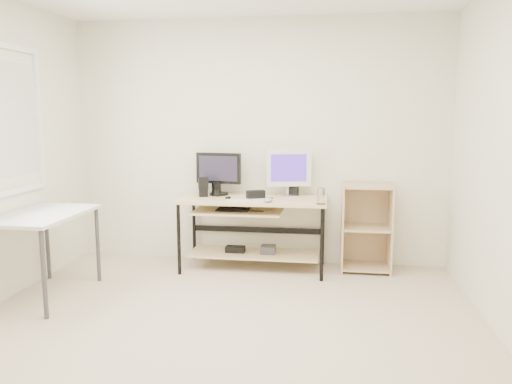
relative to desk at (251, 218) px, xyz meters
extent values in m
cube|color=beige|center=(0.03, -1.66, -0.54)|extent=(4.00, 4.00, 0.01)
cube|color=silver|center=(0.03, 0.34, 0.76)|extent=(4.00, 0.01, 2.60)
cube|color=silver|center=(0.03, -3.66, 0.76)|extent=(4.00, 0.01, 2.60)
cube|color=white|center=(-1.96, -1.06, 1.01)|extent=(0.01, 1.00, 1.20)
cube|color=beige|center=(0.03, -0.01, 0.20)|extent=(1.50, 0.65, 0.03)
cube|color=beige|center=(-0.12, -0.06, 0.08)|extent=(0.90, 0.49, 0.02)
cube|color=beige|center=(0.03, 0.04, -0.39)|extent=(1.35, 0.46, 0.02)
cube|color=black|center=(-0.17, -0.06, 0.10)|extent=(0.33, 0.22, 0.01)
cylinder|color=black|center=(0.08, -0.11, 0.10)|extent=(0.14, 0.01, 0.01)
cube|color=#3B3B3E|center=(0.18, 0.04, -0.34)|extent=(0.15, 0.15, 0.08)
cube|color=black|center=(-0.17, 0.04, -0.35)|extent=(0.20, 0.12, 0.06)
cylinder|color=black|center=(-0.68, -0.29, -0.18)|extent=(0.04, 0.04, 0.72)
cylinder|color=black|center=(-0.68, 0.28, -0.18)|extent=(0.04, 0.04, 0.72)
cylinder|color=black|center=(0.74, -0.29, -0.18)|extent=(0.04, 0.04, 0.72)
cylinder|color=black|center=(0.74, 0.28, -0.18)|extent=(0.04, 0.04, 0.72)
cube|color=silver|center=(-1.65, -1.06, 0.20)|extent=(0.60, 1.00, 0.03)
cylinder|color=#3B3B3E|center=(-1.91, -0.60, -0.18)|extent=(0.04, 0.04, 0.72)
cylinder|color=#3B3B3E|center=(-1.39, -1.52, -0.18)|extent=(0.04, 0.04, 0.72)
cylinder|color=#3B3B3E|center=(-1.39, -0.60, -0.18)|extent=(0.04, 0.04, 0.72)
cube|color=#CFB081|center=(0.94, 0.12, -0.09)|extent=(0.02, 0.40, 0.90)
cube|color=#CFB081|center=(1.42, 0.12, -0.09)|extent=(0.02, 0.40, 0.90)
cube|color=#CFB081|center=(1.18, 0.31, -0.09)|extent=(0.50, 0.02, 0.90)
cube|color=#CFB081|center=(1.18, 0.12, -0.50)|extent=(0.46, 0.38, 0.02)
cube|color=#CFB081|center=(1.18, 0.12, -0.09)|extent=(0.46, 0.38, 0.02)
cube|color=#CFB081|center=(1.18, 0.12, 0.34)|extent=(0.46, 0.38, 0.02)
cylinder|color=black|center=(-0.37, 0.16, 0.22)|extent=(0.20, 0.20, 0.02)
cylinder|color=black|center=(-0.37, 0.16, 0.28)|extent=(0.04, 0.04, 0.10)
cube|color=black|center=(-0.37, 0.16, 0.50)|extent=(0.49, 0.11, 0.33)
cube|color=black|center=(-0.37, 0.13, 0.50)|extent=(0.41, 0.06, 0.26)
cube|color=silver|center=(0.37, 0.16, 0.22)|extent=(0.17, 0.15, 0.01)
cylinder|color=silver|center=(0.37, 0.16, 0.27)|extent=(0.04, 0.04, 0.09)
cube|color=silver|center=(0.37, 0.16, 0.51)|extent=(0.46, 0.17, 0.39)
cube|color=#4729B4|center=(0.37, 0.14, 0.51)|extent=(0.38, 0.11, 0.31)
cube|color=silver|center=(-0.01, -0.17, 0.22)|extent=(0.42, 0.23, 0.01)
ellipsoid|color=#ACACB1|center=(0.21, -0.22, 0.23)|extent=(0.10, 0.14, 0.04)
cube|color=black|center=(0.06, -0.08, 0.26)|extent=(0.20, 0.15, 0.09)
cube|color=black|center=(-0.50, 0.02, 0.25)|extent=(0.11, 0.11, 0.08)
cube|color=black|center=(-0.50, 0.02, 0.35)|extent=(0.13, 0.13, 0.12)
cube|color=black|center=(0.43, 0.22, 0.26)|extent=(0.10, 0.10, 0.10)
cube|color=black|center=(-0.38, 0.05, 0.28)|extent=(0.08, 0.07, 0.14)
cylinder|color=black|center=(-0.22, -0.10, 0.22)|extent=(0.06, 0.06, 0.02)
cube|color=black|center=(0.19, -0.05, 0.22)|extent=(0.09, 0.14, 0.01)
cylinder|color=olive|center=(0.72, -0.27, 0.21)|extent=(0.12, 0.12, 0.01)
cylinder|color=white|center=(0.72, -0.27, 0.29)|extent=(0.09, 0.09, 0.15)
camera|label=1|loc=(0.79, -4.98, 1.05)|focal=35.00mm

